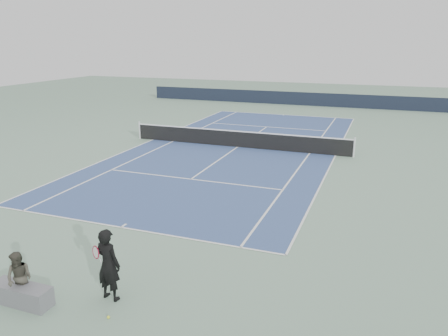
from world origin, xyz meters
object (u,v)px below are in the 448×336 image
(tennis_player, at_px, (108,264))
(tennis_ball, at_px, (108,317))
(tennis_net, at_px, (238,139))
(spectator_bench, at_px, (21,286))

(tennis_player, bearing_deg, tennis_ball, -59.31)
(tennis_net, distance_m, tennis_player, 15.58)
(tennis_net, distance_m, tennis_ball, 16.33)
(tennis_net, height_order, spectator_bench, spectator_bench)
(tennis_player, height_order, tennis_ball, tennis_player)
(tennis_ball, bearing_deg, tennis_player, 120.69)
(tennis_net, relative_size, tennis_player, 7.23)
(tennis_player, relative_size, tennis_ball, 25.72)
(tennis_player, distance_m, tennis_ball, 1.18)
(tennis_ball, height_order, spectator_bench, spectator_bench)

